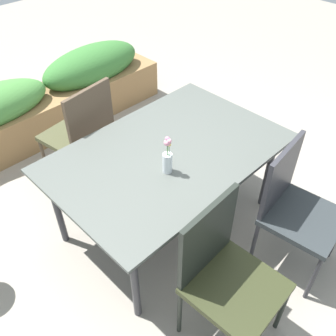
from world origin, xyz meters
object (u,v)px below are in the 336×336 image
object	(u,v)px
chair_far_side	(82,131)
flower_vase	(167,157)
dining_table	(168,156)
chair_near_right	(295,204)
planter_box	(49,100)
chair_near_left	(225,271)

from	to	relation	value
chair_far_side	flower_vase	xyz separation A→B (m)	(0.02, -0.96, 0.28)
dining_table	chair_far_side	size ratio (longest dim) A/B	1.65
chair_near_right	planter_box	size ratio (longest dim) A/B	0.37
chair_far_side	flower_vase	size ratio (longest dim) A/B	3.60
chair_near_left	planter_box	distance (m)	2.64
chair_near_right	planter_box	bearing A→B (deg)	-90.11
chair_near_left	planter_box	world-z (taller)	chair_near_left
dining_table	chair_near_left	world-z (taller)	chair_near_left
chair_near_right	chair_far_side	xyz separation A→B (m)	(-0.53, 1.63, 0.03)
chair_near_right	chair_near_left	xyz separation A→B (m)	(-0.72, 0.00, 0.01)
chair_far_side	planter_box	distance (m)	1.03
planter_box	flower_vase	bearing A→B (deg)	-96.31
dining_table	flower_vase	size ratio (longest dim) A/B	5.94
chair_near_left	dining_table	bearing A→B (deg)	-116.98
dining_table	flower_vase	world-z (taller)	flower_vase
planter_box	dining_table	bearing A→B (deg)	-92.03
dining_table	chair_near_right	world-z (taller)	chair_near_right
chair_near_right	flower_vase	world-z (taller)	flower_vase
flower_vase	planter_box	bearing A→B (deg)	83.69
chair_near_right	planter_box	distance (m)	2.63
chair_near_right	chair_near_left	bearing A→B (deg)	-6.74
dining_table	chair_far_side	xyz separation A→B (m)	(-0.17, 0.81, -0.11)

